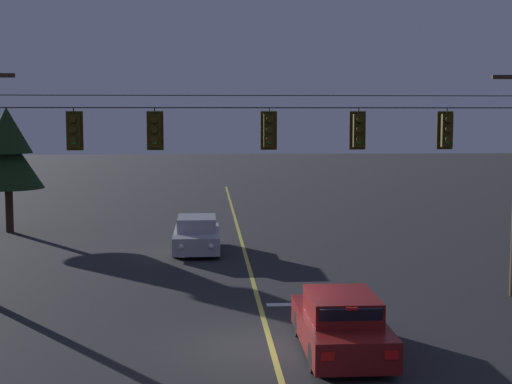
{
  "coord_description": "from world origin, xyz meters",
  "views": [
    {
      "loc": [
        -1.51,
        -17.35,
        5.43
      ],
      "look_at": [
        0.0,
        5.62,
        3.11
      ],
      "focal_mm": 53.35,
      "sensor_mm": 36.0,
      "label": 1
    }
  ],
  "objects": [
    {
      "name": "ground_plane",
      "position": [
        0.0,
        0.0,
        0.0
      ],
      "size": [
        180.0,
        180.0,
        0.0
      ],
      "primitive_type": "plane",
      "color": "#28282B"
    },
    {
      "name": "lane_centre_stripe",
      "position": [
        0.0,
        10.62,
        0.0
      ],
      "size": [
        0.14,
        60.0,
        0.01
      ],
      "primitive_type": "cube",
      "color": "#D1C64C",
      "rests_on": "ground"
    },
    {
      "name": "car_oncoming_lead",
      "position": [
        -1.9,
        12.88,
        0.65
      ],
      "size": [
        1.8,
        4.42,
        1.39
      ],
      "color": "#A5A5AD",
      "rests_on": "ground"
    },
    {
      "name": "traffic_light_left_inner",
      "position": [
        -2.97,
        4.6,
        5.0
      ],
      "size": [
        0.48,
        0.41,
        1.22
      ],
      "color": "black"
    },
    {
      "name": "traffic_light_centre",
      "position": [
        0.32,
        4.6,
        5.0
      ],
      "size": [
        0.48,
        0.41,
        1.22
      ],
      "color": "black"
    },
    {
      "name": "traffic_light_leftmost",
      "position": [
        -5.26,
        4.6,
        5.0
      ],
      "size": [
        0.48,
        0.41,
        1.22
      ],
      "color": "black"
    },
    {
      "name": "car_waiting_near_lane",
      "position": [
        1.55,
        -0.48,
        0.65
      ],
      "size": [
        1.8,
        4.33,
        1.39
      ],
      "color": "maroon",
      "rests_on": "ground"
    },
    {
      "name": "traffic_light_rightmost",
      "position": [
        5.55,
        4.6,
        5.0
      ],
      "size": [
        0.48,
        0.41,
        1.22
      ],
      "color": "black"
    },
    {
      "name": "signal_span_assembly",
      "position": [
        -0.0,
        4.62,
        3.67
      ],
      "size": [
        17.34,
        0.32,
        7.05
      ],
      "color": "#38281C",
      "rests_on": "ground"
    },
    {
      "name": "stop_bar_paint",
      "position": [
        1.9,
        4.02,
        0.0
      ],
      "size": [
        3.4,
        0.36,
        0.01
      ],
      "primitive_type": "cube",
      "color": "silver",
      "rests_on": "ground"
    },
    {
      "name": "traffic_light_right_inner",
      "position": [
        2.93,
        4.6,
        5.0
      ],
      "size": [
        0.48,
        0.41,
        1.22
      ],
      "color": "black"
    },
    {
      "name": "tree_verge_near",
      "position": [
        -10.68,
        18.45,
        3.75
      ],
      "size": [
        3.27,
        3.27,
        5.82
      ],
      "color": "#332316",
      "rests_on": "ground"
    }
  ]
}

